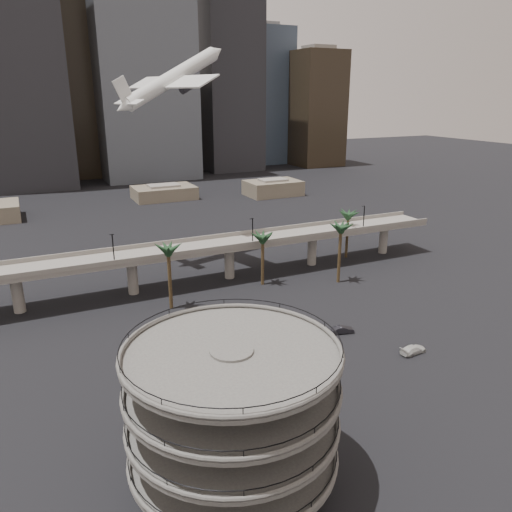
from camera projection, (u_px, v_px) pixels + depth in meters
name	position (u px, v px, depth m)	size (l,w,h in m)	color
ground	(316.00, 429.00, 63.03)	(700.00, 700.00, 0.00)	black
parking_ramp	(233.00, 405.00, 51.24)	(22.20, 22.20, 17.35)	#4E4C49
overpass	(182.00, 254.00, 107.97)	(130.00, 9.30, 14.70)	gray
palm_trees	(286.00, 233.00, 109.05)	(54.40, 18.40, 14.00)	#49391F
low_buildings	(130.00, 198.00, 187.13)	(135.00, 27.50, 6.80)	brown
skyline	(107.00, 75.00, 240.41)	(269.00, 86.00, 133.56)	#7F7357
airborne_jet	(172.00, 79.00, 114.76)	(30.59, 28.99, 17.01)	silver
car_a	(261.00, 388.00, 70.29)	(1.88, 4.67, 1.59)	maroon
car_b	(342.00, 330.00, 87.96)	(1.42, 4.06, 1.34)	black
car_c	(413.00, 349.00, 81.13)	(1.93, 4.76, 1.38)	silver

